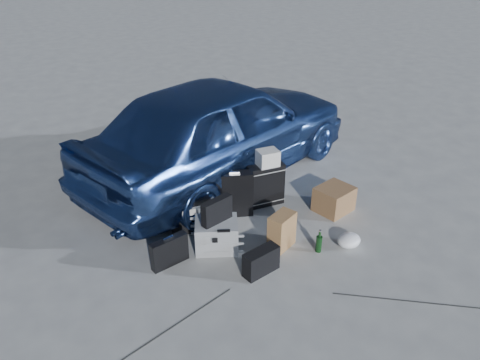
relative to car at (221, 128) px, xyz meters
name	(u,v)px	position (x,y,z in m)	size (l,w,h in m)	color
ground	(275,259)	(-0.31, -2.10, -0.74)	(60.00, 60.00, 0.00)	#AAABA6
car	(221,128)	(0.00, 0.00, 0.00)	(1.75, 4.36, 1.49)	#335498
pelican_case	(217,235)	(-0.80, -1.61, -0.57)	(0.48, 0.39, 0.35)	gray
laptop_bag	(217,211)	(-0.78, -1.61, -0.25)	(0.38, 0.10, 0.29)	black
briefcase	(169,252)	(-1.38, -1.67, -0.58)	(0.43, 0.10, 0.33)	black
suitcase_left	(235,194)	(-0.31, -1.07, -0.45)	(0.46, 0.16, 0.59)	black
suitcase_right	(266,185)	(0.17, -1.03, -0.46)	(0.48, 0.17, 0.57)	black
white_carton	(268,158)	(0.18, -1.03, -0.07)	(0.26, 0.21, 0.21)	silver
duffel_bag	(196,217)	(-0.86, -1.14, -0.59)	(0.61, 0.26, 0.30)	black
flat_box_white	(196,204)	(-0.85, -1.14, -0.40)	(0.44, 0.33, 0.08)	silver
flat_box_black	(196,199)	(-0.86, -1.16, -0.33)	(0.30, 0.21, 0.06)	black
kraft_bag	(282,231)	(-0.13, -1.93, -0.53)	(0.32, 0.19, 0.43)	#9E7345
cardboard_box	(334,199)	(0.88, -1.55, -0.58)	(0.44, 0.38, 0.33)	olive
plastic_bag	(349,240)	(0.57, -2.27, -0.66)	(0.28, 0.24, 0.16)	white
messenger_bag	(261,261)	(-0.55, -2.23, -0.60)	(0.41, 0.15, 0.28)	black
green_bottle	(319,241)	(0.20, -2.20, -0.61)	(0.07, 0.07, 0.27)	black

